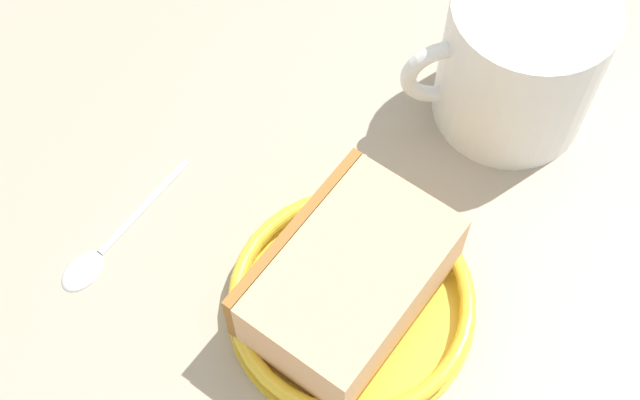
{
  "coord_description": "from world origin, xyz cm",
  "views": [
    {
      "loc": [
        -21.96,
        2.15,
        48.01
      ],
      "look_at": [
        2.82,
        -3.04,
        3.0
      ],
      "focal_mm": 49.51,
      "sensor_mm": 36.0,
      "label": 1
    }
  ],
  "objects_px": {
    "cake_slice": "(349,281)",
    "tea_mug": "(519,60)",
    "small_plate": "(352,302)",
    "teaspoon": "(100,249)"
  },
  "relations": [
    {
      "from": "cake_slice",
      "to": "tea_mug",
      "type": "xyz_separation_m",
      "value": [
        0.12,
        -0.13,
        0.02
      ]
    },
    {
      "from": "small_plate",
      "to": "cake_slice",
      "type": "height_order",
      "value": "cake_slice"
    },
    {
      "from": "small_plate",
      "to": "tea_mug",
      "type": "xyz_separation_m",
      "value": [
        0.12,
        -0.13,
        0.04
      ]
    },
    {
      "from": "small_plate",
      "to": "cake_slice",
      "type": "bearing_deg",
      "value": 41.7
    },
    {
      "from": "small_plate",
      "to": "cake_slice",
      "type": "distance_m",
      "value": 0.03
    },
    {
      "from": "small_plate",
      "to": "teaspoon",
      "type": "height_order",
      "value": "small_plate"
    },
    {
      "from": "cake_slice",
      "to": "teaspoon",
      "type": "distance_m",
      "value": 0.16
    },
    {
      "from": "small_plate",
      "to": "tea_mug",
      "type": "relative_size",
      "value": 1.15
    },
    {
      "from": "cake_slice",
      "to": "small_plate",
      "type": "bearing_deg",
      "value": -138.3
    },
    {
      "from": "teaspoon",
      "to": "tea_mug",
      "type": "bearing_deg",
      "value": -79.08
    }
  ]
}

